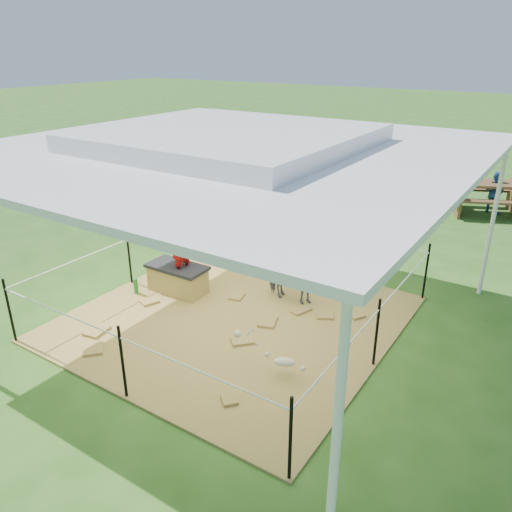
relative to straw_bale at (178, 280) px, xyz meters
The scene contains 13 objects.
ground 1.36m from the straw_bale, ahead, with size 90.00×90.00×0.00m, color #2D5919.
hay_patch 1.36m from the straw_bale, ahead, with size 4.60×4.60×0.03m, color brown.
canopy_tent 2.79m from the straw_bale, ahead, with size 6.30×6.30×2.90m.
rope_fence 1.40m from the straw_bale, ahead, with size 4.54×4.54×1.00m.
straw_bale is the anchor object (origin of this frame).
dark_cloth 0.24m from the straw_bale, 90.00° to the right, with size 1.03×0.54×0.05m, color black.
woman 0.80m from the straw_bale, ahead, with size 0.42×0.28×1.16m, color red.
green_bottle 0.72m from the straw_bale, 140.71° to the right, with size 0.08×0.08×0.27m, color #1B7A29.
pony 1.96m from the straw_bale, 22.12° to the left, with size 0.42×0.92×0.77m, color #48484D.
pink_hat 2.04m from the straw_bale, 22.12° to the left, with size 0.24×0.24×0.11m, color pink.
foal 2.91m from the straw_bale, 21.33° to the right, with size 0.82×0.46×0.46m, color beige, non-canonical shape.
picnic_table_near 8.38m from the straw_bale, 65.21° to the left, with size 1.89×1.37×0.79m, color brown.
distant_person 8.58m from the straw_bale, 64.66° to the left, with size 0.51×0.40×1.06m, color #2E5DAF.
Camera 1 is at (3.97, -5.47, 3.92)m, focal length 35.00 mm.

